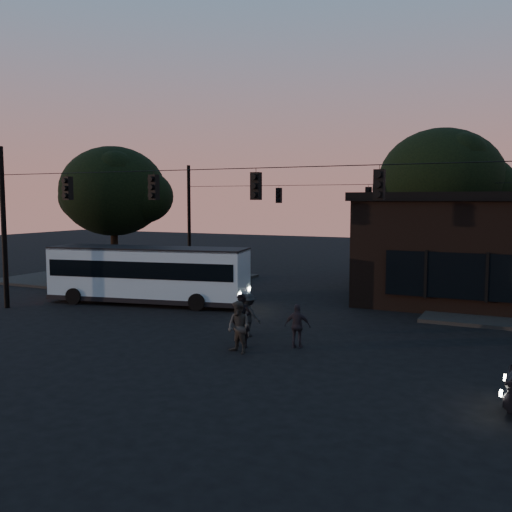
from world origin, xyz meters
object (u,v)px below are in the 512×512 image
at_px(pedestrian_b, 239,327).
at_px(pedestrian_d, 248,315).
at_px(bus, 148,272).
at_px(pedestrian_a, 242,321).
at_px(pedestrian_c, 298,326).

relative_size(pedestrian_b, pedestrian_d, 1.08).
distance_m(bus, pedestrian_b, 10.21).
height_order(bus, pedestrian_a, bus).
height_order(bus, pedestrian_d, bus).
bearing_deg(pedestrian_d, bus, -19.49).
bearing_deg(pedestrian_d, pedestrian_a, 116.49).
xyz_separation_m(pedestrian_a, pedestrian_b, (0.25, -0.70, -0.07)).
xyz_separation_m(pedestrian_b, pedestrian_d, (-0.75, 2.23, -0.07)).
bearing_deg(pedestrian_b, pedestrian_c, 63.99).
relative_size(bus, pedestrian_c, 6.63).
bearing_deg(pedestrian_d, pedestrian_b, 116.84).
relative_size(bus, pedestrian_d, 6.33).
bearing_deg(pedestrian_a, pedestrian_b, -70.54).
distance_m(pedestrian_c, pedestrian_d, 2.39).
bearing_deg(pedestrian_c, pedestrian_b, 32.60).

